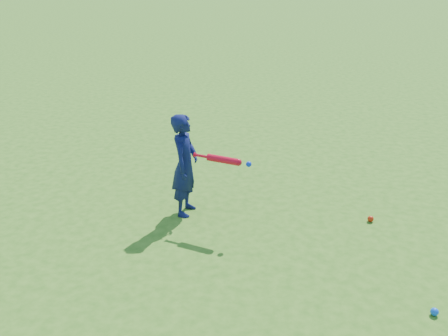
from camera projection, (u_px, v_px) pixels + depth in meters
name	position (u px, v px, depth m)	size (l,w,h in m)	color
ground	(134.00, 213.00, 5.96)	(80.00, 80.00, 0.00)	#346C19
child	(185.00, 165.00, 5.76)	(0.45, 0.29, 1.22)	#0F1648
ground_ball_red	(371.00, 219.00, 5.76)	(0.07, 0.07, 0.07)	red
ground_ball_blue	(434.00, 312.00, 4.24)	(0.07, 0.07, 0.07)	blue
bat_swing	(226.00, 160.00, 5.45)	(0.68, 0.23, 0.08)	red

